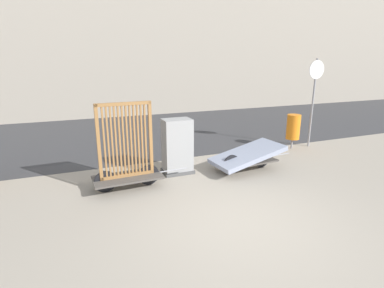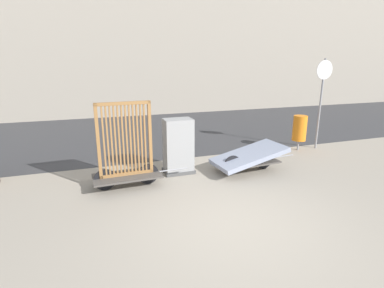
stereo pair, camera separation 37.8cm
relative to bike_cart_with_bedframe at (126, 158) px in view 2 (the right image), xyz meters
The scene contains 7 objects.
ground_plane 2.80m from the bike_cart_with_bedframe, 55.48° to the right, with size 60.00×60.00×0.00m, color gray.
road_strip 5.62m from the bike_cart_with_bedframe, 73.98° to the left, with size 56.00×7.61×0.01m.
bike_cart_with_bedframe is the anchor object (origin of this frame).
bike_cart_with_mattress 3.10m from the bike_cart_with_bedframe, ahead, with size 2.40×1.14×0.67m.
utility_cabinet 1.45m from the bike_cart_with_bedframe, 21.06° to the left, with size 0.76×0.55×1.39m.
trash_bin 5.67m from the bike_cart_with_bedframe, 12.27° to the left, with size 0.43×0.43×1.11m.
sign_post 6.46m from the bike_cart_with_bedframe, 10.86° to the left, with size 0.58×0.06×2.84m.
Camera 2 is at (-2.19, -4.20, 2.75)m, focal length 28.00 mm.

